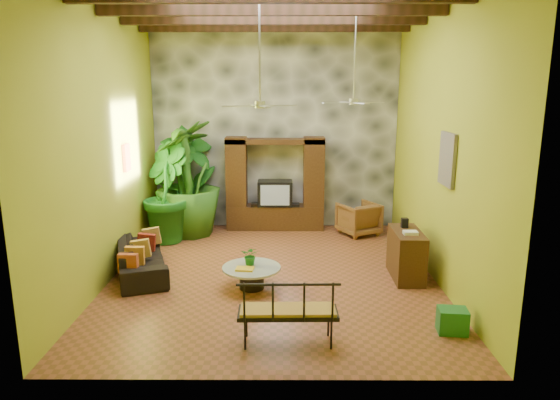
{
  "coord_description": "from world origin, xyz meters",
  "views": [
    {
      "loc": [
        0.18,
        -8.95,
        3.51
      ],
      "look_at": [
        0.13,
        0.2,
        1.41
      ],
      "focal_mm": 32.0,
      "sensor_mm": 36.0,
      "label": 1
    }
  ],
  "objects_px": {
    "ceiling_fan_front": "(260,92)",
    "sofa": "(142,258)",
    "coffee_table": "(252,275)",
    "wicker_armchair": "(359,218)",
    "side_console": "(406,254)",
    "tall_plant_b": "(164,192)",
    "green_bin": "(452,321)",
    "entertainment_center": "(275,191)",
    "iron_bench": "(288,309)",
    "ceiling_fan_back": "(354,91)",
    "tall_plant_c": "(188,178)",
    "tall_plant_a": "(191,179)"
  },
  "relations": [
    {
      "from": "ceiling_fan_front",
      "to": "sofa",
      "type": "distance_m",
      "value": 3.88
    },
    {
      "from": "wicker_armchair",
      "to": "ceiling_fan_front",
      "type": "bearing_deg",
      "value": 26.93
    },
    {
      "from": "coffee_table",
      "to": "wicker_armchair",
      "type": "bearing_deg",
      "value": 54.42
    },
    {
      "from": "side_console",
      "to": "green_bin",
      "type": "height_order",
      "value": "side_console"
    },
    {
      "from": "iron_bench",
      "to": "green_bin",
      "type": "relative_size",
      "value": 3.34
    },
    {
      "from": "ceiling_fan_front",
      "to": "tall_plant_b",
      "type": "height_order",
      "value": "ceiling_fan_front"
    },
    {
      "from": "tall_plant_b",
      "to": "tall_plant_c",
      "type": "xyz_separation_m",
      "value": [
        0.46,
        0.49,
        0.24
      ]
    },
    {
      "from": "tall_plant_a",
      "to": "side_console",
      "type": "relative_size",
      "value": 2.29
    },
    {
      "from": "wicker_armchair",
      "to": "tall_plant_c",
      "type": "relative_size",
      "value": 0.31
    },
    {
      "from": "tall_plant_b",
      "to": "tall_plant_c",
      "type": "relative_size",
      "value": 0.83
    },
    {
      "from": "ceiling_fan_front",
      "to": "tall_plant_a",
      "type": "relative_size",
      "value": 0.72
    },
    {
      "from": "ceiling_fan_front",
      "to": "side_console",
      "type": "relative_size",
      "value": 1.65
    },
    {
      "from": "ceiling_fan_back",
      "to": "tall_plant_c",
      "type": "bearing_deg",
      "value": 158.45
    },
    {
      "from": "tall_plant_a",
      "to": "green_bin",
      "type": "xyz_separation_m",
      "value": [
        4.71,
        -5.3,
        -1.11
      ]
    },
    {
      "from": "tall_plant_a",
      "to": "coffee_table",
      "type": "xyz_separation_m",
      "value": [
        1.69,
        -3.69,
        -1.03
      ]
    },
    {
      "from": "ceiling_fan_back",
      "to": "entertainment_center",
      "type": "bearing_deg",
      "value": 129.57
    },
    {
      "from": "entertainment_center",
      "to": "tall_plant_b",
      "type": "xyz_separation_m",
      "value": [
        -2.52,
        -0.98,
        0.17
      ]
    },
    {
      "from": "entertainment_center",
      "to": "green_bin",
      "type": "distance_m",
      "value": 6.08
    },
    {
      "from": "tall_plant_b",
      "to": "green_bin",
      "type": "height_order",
      "value": "tall_plant_b"
    },
    {
      "from": "green_bin",
      "to": "ceiling_fan_front",
      "type": "bearing_deg",
      "value": 146.64
    },
    {
      "from": "entertainment_center",
      "to": "iron_bench",
      "type": "distance_m",
      "value": 5.82
    },
    {
      "from": "wicker_armchair",
      "to": "coffee_table",
      "type": "relative_size",
      "value": 0.83
    },
    {
      "from": "tall_plant_a",
      "to": "ceiling_fan_back",
      "type": "bearing_deg",
      "value": -26.47
    },
    {
      "from": "tall_plant_a",
      "to": "tall_plant_c",
      "type": "bearing_deg",
      "value": -90.29
    },
    {
      "from": "ceiling_fan_back",
      "to": "tall_plant_c",
      "type": "relative_size",
      "value": 0.68
    },
    {
      "from": "green_bin",
      "to": "coffee_table",
      "type": "bearing_deg",
      "value": 151.87
    },
    {
      "from": "sofa",
      "to": "green_bin",
      "type": "relative_size",
      "value": 5.11
    },
    {
      "from": "ceiling_fan_front",
      "to": "tall_plant_c",
      "type": "relative_size",
      "value": 0.68
    },
    {
      "from": "ceiling_fan_back",
      "to": "wicker_armchair",
      "type": "relative_size",
      "value": 2.17
    },
    {
      "from": "iron_bench",
      "to": "side_console",
      "type": "height_order",
      "value": "iron_bench"
    },
    {
      "from": "ceiling_fan_front",
      "to": "ceiling_fan_back",
      "type": "xyz_separation_m",
      "value": [
        1.8,
        1.6,
        0.0
      ]
    },
    {
      "from": "ceiling_fan_back",
      "to": "wicker_armchair",
      "type": "xyz_separation_m",
      "value": [
        0.42,
        1.47,
        -3.01
      ]
    },
    {
      "from": "entertainment_center",
      "to": "ceiling_fan_back",
      "type": "height_order",
      "value": "ceiling_fan_back"
    },
    {
      "from": "entertainment_center",
      "to": "tall_plant_b",
      "type": "relative_size",
      "value": 1.05
    },
    {
      "from": "tall_plant_a",
      "to": "iron_bench",
      "type": "bearing_deg",
      "value": -67.85
    },
    {
      "from": "sofa",
      "to": "side_console",
      "type": "distance_m",
      "value": 4.99
    },
    {
      "from": "iron_bench",
      "to": "green_bin",
      "type": "height_order",
      "value": "iron_bench"
    },
    {
      "from": "side_console",
      "to": "green_bin",
      "type": "xyz_separation_m",
      "value": [
        0.17,
        -2.14,
        -0.27
      ]
    },
    {
      "from": "entertainment_center",
      "to": "wicker_armchair",
      "type": "xyz_separation_m",
      "value": [
        2.02,
        -0.47,
        -0.58
      ]
    },
    {
      "from": "coffee_table",
      "to": "tall_plant_c",
      "type": "bearing_deg",
      "value": 117.13
    },
    {
      "from": "entertainment_center",
      "to": "ceiling_fan_back",
      "type": "distance_m",
      "value": 3.5
    },
    {
      "from": "coffee_table",
      "to": "ceiling_fan_back",
      "type": "bearing_deg",
      "value": 43.5
    },
    {
      "from": "tall_plant_b",
      "to": "green_bin",
      "type": "distance_m",
      "value": 6.87
    },
    {
      "from": "sofa",
      "to": "wicker_armchair",
      "type": "relative_size",
      "value": 2.47
    },
    {
      "from": "coffee_table",
      "to": "ceiling_fan_front",
      "type": "bearing_deg",
      "value": 58.08
    },
    {
      "from": "ceiling_fan_front",
      "to": "iron_bench",
      "type": "height_order",
      "value": "ceiling_fan_front"
    },
    {
      "from": "sofa",
      "to": "green_bin",
      "type": "height_order",
      "value": "sofa"
    },
    {
      "from": "wicker_armchair",
      "to": "side_console",
      "type": "distance_m",
      "value": 2.84
    },
    {
      "from": "ceiling_fan_back",
      "to": "tall_plant_a",
      "type": "distance_m",
      "value": 4.6
    },
    {
      "from": "iron_bench",
      "to": "wicker_armchair",
      "type": "bearing_deg",
      "value": 70.79
    }
  ]
}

